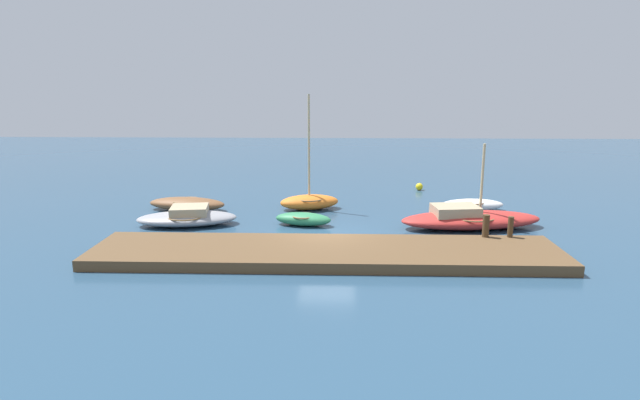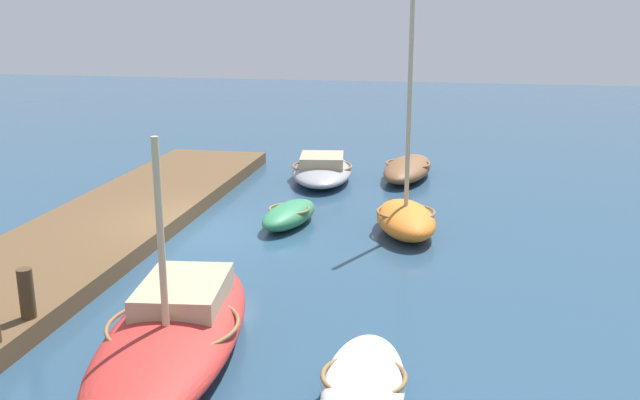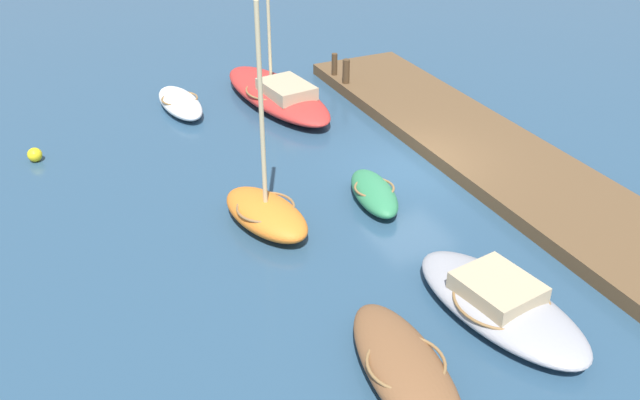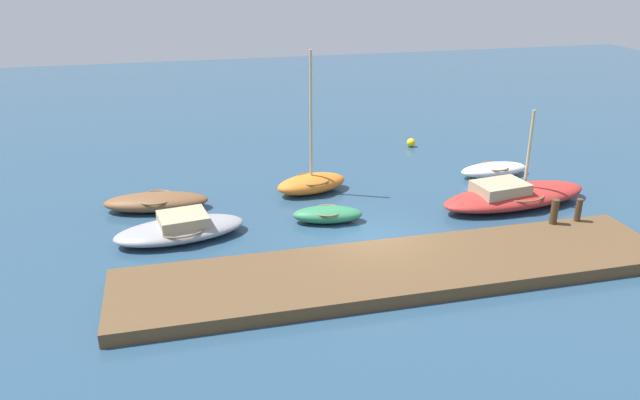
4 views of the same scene
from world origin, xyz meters
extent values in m
plane|color=navy|center=(0.00, 0.00, 0.00)|extent=(84.00, 84.00, 0.00)
cube|color=brown|center=(0.00, -2.57, 0.21)|extent=(18.15, 3.75, 0.42)
ellipsoid|color=orange|center=(-1.04, 5.35, 0.39)|extent=(3.42, 2.21, 0.78)
torus|color=olive|center=(-1.04, 5.35, 0.61)|extent=(1.91, 1.91, 0.07)
cylinder|color=#C6B284|center=(-1.05, 5.35, 3.36)|extent=(0.12, 0.12, 5.46)
ellipsoid|color=white|center=(7.65, 5.35, 0.31)|extent=(3.37, 1.43, 0.61)
torus|color=olive|center=(7.65, 5.35, 0.47)|extent=(1.40, 1.40, 0.07)
ellipsoid|color=brown|center=(-7.56, 4.95, 0.34)|extent=(4.28, 2.00, 0.69)
torus|color=olive|center=(-7.56, 4.95, 0.53)|extent=(1.77, 1.77, 0.07)
ellipsoid|color=#2D7A4C|center=(-1.17, 2.11, 0.31)|extent=(2.85, 1.57, 0.62)
torus|color=olive|center=(-1.17, 2.11, 0.48)|extent=(1.36, 1.36, 0.07)
ellipsoid|color=#939399|center=(-6.73, 2.00, 0.32)|extent=(4.95, 2.74, 0.64)
torus|color=olive|center=(-6.73, 2.00, 0.50)|extent=(2.43, 2.43, 0.07)
cube|color=tan|center=(-6.60, 2.02, 0.72)|extent=(1.89, 1.71, 0.41)
ellipsoid|color=#B72D28|center=(6.71, 1.90, 0.39)|extent=(6.86, 3.03, 0.78)
torus|color=olive|center=(6.71, 1.90, 0.60)|extent=(2.57, 2.57, 0.07)
cube|color=tan|center=(5.94, 1.81, 0.85)|extent=(2.23, 1.71, 0.47)
cylinder|color=#C6B284|center=(7.12, 1.95, 2.29)|extent=(0.12, 0.12, 3.34)
cylinder|color=#47331E|center=(6.58, -0.94, 0.89)|extent=(0.27, 0.27, 0.94)
cylinder|color=#47331E|center=(7.60, -0.94, 0.85)|extent=(0.23, 0.23, 0.86)
sphere|color=yellow|center=(5.65, 10.62, 0.23)|extent=(0.46, 0.46, 0.46)
camera|label=1|loc=(0.37, -21.94, 6.69)|focal=29.34mm
camera|label=2|loc=(17.31, 6.52, 5.88)|focal=39.83mm
camera|label=3|loc=(-15.83, 10.70, 10.14)|focal=38.61mm
camera|label=4|loc=(-6.75, -19.09, 9.73)|focal=34.85mm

